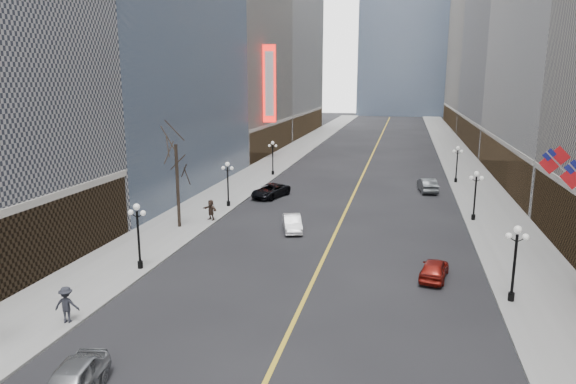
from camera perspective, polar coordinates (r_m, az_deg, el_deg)
The scene contains 22 objects.
sidewalk_east at distance 71.57m, azimuth 19.60°, elevation 1.51°, with size 6.00×230.00×0.15m, color gray.
sidewalk_west at distance 73.63m, azimuth -2.57°, elevation 2.52°, with size 6.00×230.00×0.15m, color gray.
lane_line at distance 81.09m, azimuth 8.93°, elevation 3.25°, with size 0.25×200.00×0.02m, color gold.
bldg_east_c at distance 109.32m, azimuth 27.03°, elevation 17.14°, with size 26.60×40.60×48.80m.
bldg_east_d at distance 152.05m, azimuth 23.31°, elevation 18.43°, with size 26.60×46.60×62.80m.
bldg_west_c at distance 94.60m, azimuth -9.71°, elevation 19.82°, with size 26.60×30.60×50.80m.
streetlamp_east_1 at distance 32.14m, azimuth 23.93°, elevation -6.48°, with size 1.26×0.44×4.52m.
streetlamp_east_2 at distance 49.33m, azimuth 20.11°, elevation 0.17°, with size 1.26×0.44×4.52m.
streetlamp_east_3 at distance 66.95m, azimuth 18.28°, elevation 3.36°, with size 1.26×0.44×4.52m.
streetlamp_west_1 at distance 35.84m, azimuth -16.33°, elevation -4.00°, with size 1.26×0.44×4.52m.
streetlamp_west_2 at distance 51.82m, azimuth -6.71°, elevation 1.41°, with size 1.26×0.44×4.52m.
streetlamp_west_3 at distance 68.81m, azimuth -1.71°, elevation 4.21°, with size 1.26×0.44×4.52m.
flag_5 at distance 38.62m, azimuth 27.71°, elevation 2.90°, with size 2.87×0.12×2.87m.
theatre_marquee at distance 82.68m, azimuth -2.06°, elevation 11.91°, with size 2.00×0.55×12.00m.
tree_west_far at distance 44.61m, azimuth -12.31°, elevation 3.78°, with size 3.60×3.60×7.92m.
car_nb_near at distance 23.64m, azimuth -23.00°, elevation -19.01°, with size 1.83×4.55×1.55m, color gray.
car_nb_mid at distance 43.95m, azimuth 0.48°, elevation -3.48°, with size 1.44×4.13×1.36m, color white.
car_nb_far at distance 56.39m, azimuth -1.96°, elevation 0.14°, with size 2.44×5.29×1.47m, color black.
car_sb_mid at distance 35.01m, azimuth 15.93°, elevation -8.21°, with size 1.59×3.96×1.35m, color maroon.
car_sb_far at distance 61.27m, azimuth 15.22°, elevation 0.76°, with size 1.70×4.86×1.60m, color #424648.
ped_west_walk at distance 29.96m, azimuth -23.39°, elevation -11.41°, with size 1.28×0.53×1.98m, color #212229.
ped_west_far at distance 47.28m, azimuth -8.57°, elevation -1.97°, with size 1.74×0.50×1.88m, color #34241D.
Camera 1 is at (5.34, 0.09, 12.72)m, focal length 32.00 mm.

